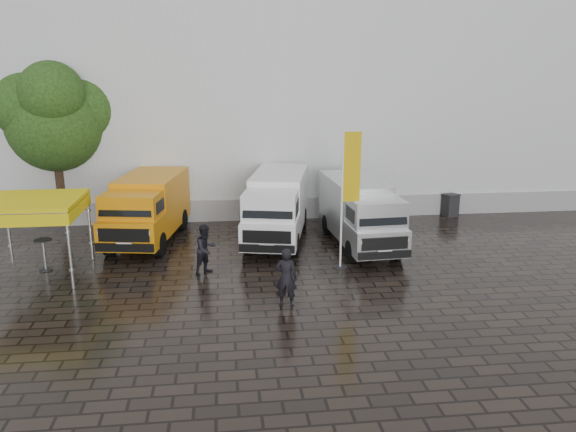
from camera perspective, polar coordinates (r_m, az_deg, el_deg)
The scene contains 13 objects.
ground at distance 19.29m, azimuth 4.14°, elevation -6.37°, with size 120.00×120.00×0.00m, color black.
exhibition_hall at distance 34.10m, azimuth 2.64°, elevation 13.21°, with size 44.00×16.00×12.00m, color silver.
hall_plinth at distance 26.96m, azimuth 5.23°, elevation 0.91°, with size 44.00×0.15×1.00m, color gray.
van_yellow at distance 23.63m, azimuth -14.10°, elevation 0.57°, with size 2.21×5.73×2.65m, color orange, non-canonical shape.
van_white at distance 23.15m, azimuth -1.11°, elevation 0.81°, with size 2.08×6.24×2.71m, color white, non-canonical shape.
van_silver at distance 22.57m, azimuth 7.31°, elevation 0.16°, with size 1.99×5.96×2.58m, color silver, non-canonical shape.
canopy_tent at distance 20.68m, azimuth -24.53°, elevation 1.08°, with size 3.07×3.07×2.70m.
flagpole at distance 19.63m, azimuth 6.04°, elevation 2.62°, with size 0.88×0.50×5.07m.
tree at distance 27.11m, azimuth -22.77°, elevation 9.22°, with size 4.20×4.24×7.55m.
cocktail_table at distance 21.59m, azimuth -23.51°, elevation -3.66°, with size 0.60×0.60×1.14m, color black.
wheelie_bin at distance 28.21m, azimuth 16.16°, elevation 1.09°, with size 0.65×0.65×1.08m, color black.
person_front at distance 16.81m, azimuth -0.18°, elevation -6.27°, with size 0.66×0.44×1.82m, color black.
person_tent at distance 19.67m, azimuth -8.35°, elevation -3.36°, with size 0.85×0.66×1.75m, color black.
Camera 1 is at (-3.44, -17.65, 6.97)m, focal length 35.00 mm.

